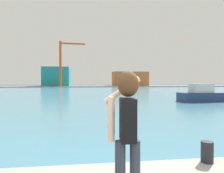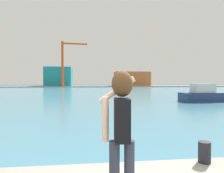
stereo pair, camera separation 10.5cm
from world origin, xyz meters
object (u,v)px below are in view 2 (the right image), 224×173
harbor_bollard (204,152)px  warehouse_right (132,79)px  boat_moored (208,95)px  person_photographer (121,122)px  warehouse_left (59,77)px  port_crane (65,59)px

harbor_bollard → warehouse_right: bearing=78.5°
boat_moored → warehouse_right: 75.69m
person_photographer → warehouse_left: 94.24m
harbor_bollard → boat_moored: size_ratio=0.06×
port_crane → boat_moored: bearing=-71.7°
warehouse_left → person_photographer: bearing=-82.0°
port_crane → person_photographer: bearing=-83.6°
warehouse_right → port_crane: size_ratio=0.88×
boat_moored → person_photographer: bearing=-127.6°
warehouse_right → warehouse_left: bearing=-179.9°
boat_moored → harbor_bollard: bearing=-125.1°
boat_moored → warehouse_right: (8.14, 75.20, 2.94)m
warehouse_left → warehouse_right: 33.79m
boat_moored → warehouse_right: bearing=80.8°
person_photographer → warehouse_right: bearing=-7.5°
warehouse_right → port_crane: bearing=-163.0°
warehouse_left → port_crane: (3.77, -9.14, 6.85)m
warehouse_right → port_crane: 32.32m
warehouse_right → person_photographer: bearing=-102.5°
harbor_bollard → warehouse_left: size_ratio=0.04×
harbor_bollard → warehouse_right: 94.11m
person_photographer → harbor_bollard: person_photographer is taller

